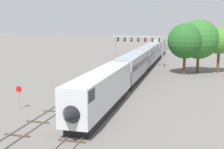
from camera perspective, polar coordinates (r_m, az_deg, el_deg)
The scene contains 9 objects.
ground_plane at distance 34.02m, azimuth -6.81°, elevation -8.29°, with size 400.00×400.00×0.00m, color slate.
track_main at distance 91.20m, azimuth 8.25°, elevation 3.17°, with size 2.60×200.00×0.16m.
track_near at distance 72.50m, azimuth 2.14°, elevation 1.55°, with size 2.60×160.00×0.16m.
passenger_train at distance 65.39m, azimuth 5.74°, elevation 2.84°, with size 3.04×81.09×4.80m.
signal_gantry at distance 72.61m, azimuth 4.92°, elevation 5.97°, with size 12.10×0.49×7.62m.
stop_sign at distance 38.70m, azimuth -16.92°, elevation -3.54°, with size 0.76×0.08×2.88m.
trackside_tree_left at distance 62.80m, azimuth 13.49°, elevation 6.08°, with size 6.99×6.99×10.22m.
trackside_tree_mid at distance 65.29m, azimuth 15.91°, elevation 6.32°, with size 8.02×8.02×10.96m.
trackside_tree_right at distance 66.91m, azimuth 19.40°, elevation 5.92°, with size 5.44×5.44×9.35m.
Camera 1 is at (11.95, -30.05, 10.57)m, focal length 49.02 mm.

